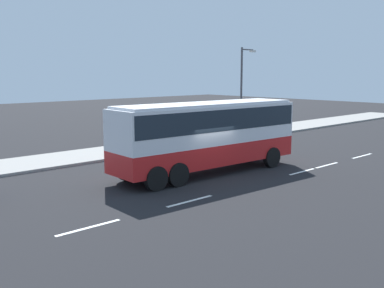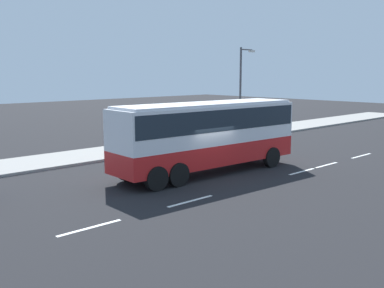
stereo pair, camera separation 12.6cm
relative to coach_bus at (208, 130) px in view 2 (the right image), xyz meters
The scene contains 6 objects.
ground_plane 2.38m from the coach_bus, 147.30° to the right, with size 120.00×120.00×0.00m, color black.
sidewalk_curb 8.52m from the coach_bus, 94.88° to the left, with size 80.00×4.00×0.15m, color gray.
lane_centreline 5.50m from the coach_bus, 38.57° to the right, with size 39.38×0.16×0.01m.
coach_bus is the anchor object (origin of this frame).
pedestrian_near_curb 7.13m from the coach_bus, 101.03° to the left, with size 0.32×0.32×1.63m.
street_lamp 12.85m from the coach_bus, 32.99° to the left, with size 1.62×0.24×6.86m.
Camera 2 is at (-15.23, -15.40, 5.11)m, focal length 41.84 mm.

